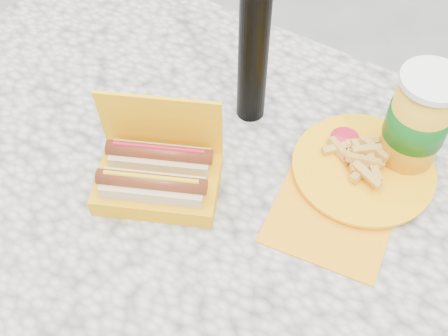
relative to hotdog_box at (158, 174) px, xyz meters
The scene contains 4 objects.
picnic_table 0.16m from the hotdog_box, 58.58° to the left, with size 1.20×0.80×0.75m.
hotdog_box is the anchor object (origin of this frame).
fries_plate 0.33m from the hotdog_box, 36.63° to the left, with size 0.24×0.33×0.05m.
soda_cup 0.42m from the hotdog_box, 40.26° to the left, with size 0.10×0.10×0.19m.
Camera 1 is at (0.33, -0.46, 1.49)m, focal length 45.00 mm.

